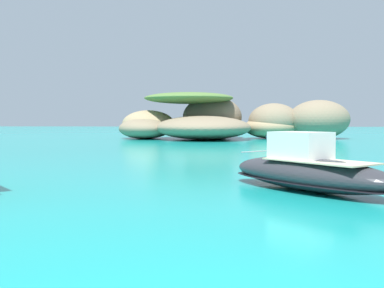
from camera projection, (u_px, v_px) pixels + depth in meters
islet_large at (193, 120)px, 73.58m from camera, size 24.96×24.72×7.53m
islet_small at (294, 122)px, 72.86m from camera, size 19.32×13.56×6.29m
motorboat_charcoal at (307, 171)px, 19.44m from camera, size 7.54×8.24×2.54m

